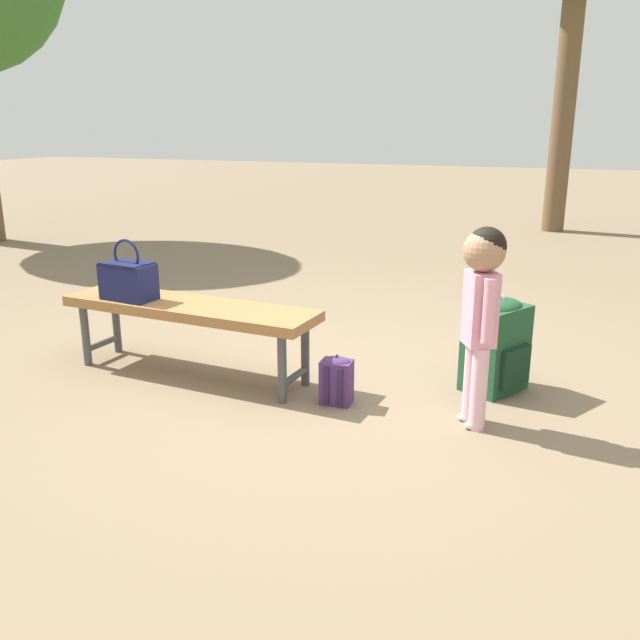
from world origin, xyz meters
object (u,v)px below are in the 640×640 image
at_px(handbag, 128,279).
at_px(child_standing, 482,296).
at_px(park_bench, 189,312).
at_px(backpack_large, 496,342).
at_px(backpack_small, 337,379).

relative_size(handbag, child_standing, 0.36).
bearing_deg(handbag, park_bench, 7.74).
bearing_deg(child_standing, backpack_large, 86.72).
bearing_deg(child_standing, park_bench, 176.84).
bearing_deg(park_bench, child_standing, -3.16).
xyz_separation_m(child_standing, backpack_small, (-0.74, 0.00, -0.54)).
bearing_deg(backpack_small, child_standing, -0.28).
height_order(handbag, child_standing, child_standing).
xyz_separation_m(child_standing, backpack_large, (0.03, 0.52, -0.39)).
relative_size(backpack_large, backpack_small, 2.03).
height_order(park_bench, backpack_large, backpack_large).
bearing_deg(child_standing, backpack_small, 179.72).
xyz_separation_m(park_bench, backpack_small, (0.97, -0.09, -0.25)).
bearing_deg(child_standing, handbag, 178.82).
bearing_deg(handbag, backpack_small, -1.67).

